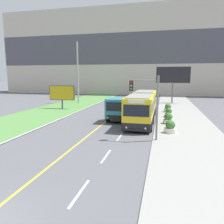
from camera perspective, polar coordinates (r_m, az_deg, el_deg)
name	(u,v)px	position (r m, az deg, el deg)	size (l,w,h in m)	color
lane_marking_centre	(29,190)	(11.16, -20.92, -18.53)	(2.88, 140.00, 0.01)	gold
apartment_block_background	(142,52)	(62.53, 7.72, 15.30)	(80.00, 8.04, 23.04)	beige
city_bus	(143,107)	(25.13, 7.99, 1.38)	(2.74, 12.38, 3.18)	yellow
dump_truck	(120,109)	(24.88, 2.02, 0.74)	(2.55, 6.78, 2.65)	black
utility_pole_far	(78,73)	(41.55, -8.94, 10.13)	(1.80, 0.28, 11.20)	#9E9E99
traffic_light_mast	(148,99)	(17.25, 9.49, 3.29)	(2.28, 0.32, 5.15)	slate
billboard_large	(173,76)	(42.35, 15.66, 9.09)	(6.14, 0.24, 6.73)	#59595B
billboard_small	(62,93)	(34.80, -12.95, 4.79)	(4.12, 0.24, 3.61)	#59595B
planter_round_near	(170,127)	(20.20, 14.99, -3.86)	(1.07, 1.07, 1.14)	silver
planter_round_second	(168,119)	(23.97, 14.50, -1.72)	(1.09, 1.09, 1.17)	silver
planter_round_third	(169,113)	(27.77, 14.59, -0.25)	(0.99, 0.99, 1.12)	silver
planter_round_far	(168,108)	(31.57, 14.41, 0.95)	(1.09, 1.09, 1.18)	silver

